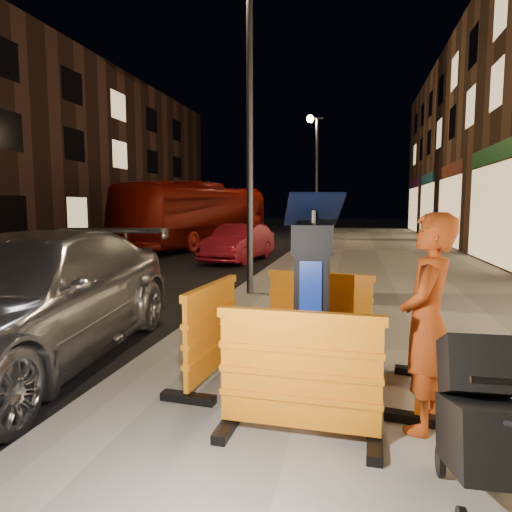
% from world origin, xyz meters
% --- Properties ---
extents(ground_plane, '(120.00, 120.00, 0.00)m').
position_xyz_m(ground_plane, '(0.00, 0.00, 0.00)').
color(ground_plane, black).
rests_on(ground_plane, ground).
extents(sidewalk, '(6.00, 60.00, 0.15)m').
position_xyz_m(sidewalk, '(3.00, 0.00, 0.07)').
color(sidewalk, gray).
rests_on(sidewalk, ground).
extents(kerb, '(0.30, 60.00, 0.15)m').
position_xyz_m(kerb, '(0.00, 0.00, 0.07)').
color(kerb, slate).
rests_on(kerb, ground).
extents(parking_kiosk, '(0.59, 0.59, 1.68)m').
position_xyz_m(parking_kiosk, '(1.82, -1.32, 0.99)').
color(parking_kiosk, black).
rests_on(parking_kiosk, sidewalk).
extents(barrier_front, '(1.22, 0.54, 0.94)m').
position_xyz_m(barrier_front, '(1.82, -2.27, 0.62)').
color(barrier_front, orange).
rests_on(barrier_front, sidewalk).
extents(barrier_back, '(1.27, 0.70, 0.94)m').
position_xyz_m(barrier_back, '(1.82, -0.37, 0.62)').
color(barrier_back, orange).
rests_on(barrier_back, sidewalk).
extents(barrier_kerbside, '(0.60, 1.24, 0.94)m').
position_xyz_m(barrier_kerbside, '(0.87, -1.32, 0.62)').
color(barrier_kerbside, orange).
rests_on(barrier_kerbside, sidewalk).
extents(barrier_bldgside, '(0.68, 1.27, 0.94)m').
position_xyz_m(barrier_bldgside, '(2.77, -1.32, 0.62)').
color(barrier_bldgside, orange).
rests_on(barrier_bldgside, sidewalk).
extents(car_silver, '(2.61, 5.38, 1.51)m').
position_xyz_m(car_silver, '(-1.49, -0.91, 0.00)').
color(car_silver, '#ACACB0').
rests_on(car_silver, ground).
extents(car_red, '(1.77, 3.85, 1.22)m').
position_xyz_m(car_red, '(-1.53, 9.12, 0.00)').
color(car_red, maroon).
rests_on(car_red, ground).
extents(bus_doubledecker, '(3.97, 10.35, 2.81)m').
position_xyz_m(bus_doubledecker, '(-4.60, 14.14, 0.00)').
color(bus_doubledecker, maroon).
rests_on(bus_doubledecker, ground).
extents(man, '(0.55, 0.68, 1.63)m').
position_xyz_m(man, '(2.72, -1.90, 0.96)').
color(man, '#A63D11').
rests_on(man, sidewalk).
extents(stroller, '(0.50, 0.75, 0.92)m').
position_xyz_m(stroller, '(2.92, -2.80, 0.61)').
color(stroller, black).
rests_on(stroller, sidewalk).
extents(street_lamp_mid, '(0.12, 0.12, 6.00)m').
position_xyz_m(street_lamp_mid, '(0.25, 3.00, 3.15)').
color(street_lamp_mid, '#3F3F44').
rests_on(street_lamp_mid, sidewalk).
extents(street_lamp_far, '(0.12, 0.12, 6.00)m').
position_xyz_m(street_lamp_far, '(0.25, 18.00, 3.15)').
color(street_lamp_far, '#3F3F44').
rests_on(street_lamp_far, sidewalk).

